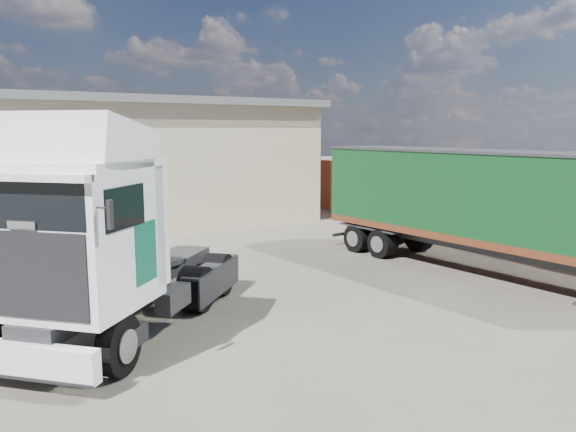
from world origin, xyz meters
TOP-DOWN VIEW (x-y plane):
  - ground at (0.00, 0.00)m, footprint 120.00×120.00m
  - brick_boundary_wall at (11.50, 6.00)m, footprint 0.35×26.00m
  - tractor_unit at (-2.91, 0.22)m, footprint 6.23×6.15m
  - box_trailer at (7.58, 0.20)m, footprint 3.04×10.58m

SIDE VIEW (x-z plane):
  - ground at x=0.00m, z-range 0.00..0.00m
  - brick_boundary_wall at x=11.50m, z-range 0.00..2.50m
  - tractor_unit at x=-2.91m, z-range -0.34..3.98m
  - box_trailer at x=7.58m, z-range 0.38..3.85m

